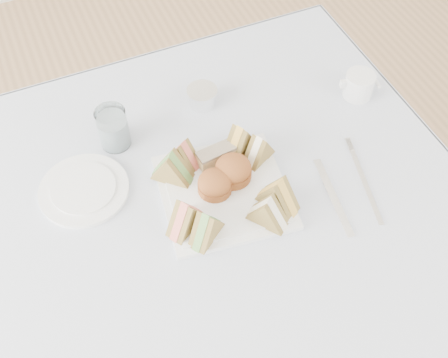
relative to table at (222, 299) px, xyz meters
name	(u,v)px	position (x,y,z in m)	size (l,w,h in m)	color
floor	(222,351)	(0.00, 0.00, -0.37)	(4.00, 4.00, 0.00)	#9E7751
table	(222,299)	(0.00, 0.00, 0.00)	(0.90, 0.90, 0.74)	brown
tablecloth	(221,217)	(0.00, 0.00, 0.37)	(1.02, 1.02, 0.01)	#ABB2C2
serving_plate	(224,192)	(0.03, 0.05, 0.38)	(0.25, 0.25, 0.01)	white
sandwich_fl_a	(186,215)	(-0.07, 0.00, 0.42)	(0.08, 0.04, 0.07)	olive
sandwich_fl_b	(206,225)	(-0.04, -0.03, 0.42)	(0.08, 0.04, 0.07)	olive
sandwich_fr_a	(278,193)	(0.11, -0.02, 0.43)	(0.09, 0.04, 0.08)	olive
sandwich_fr_b	(268,210)	(0.07, -0.05, 0.42)	(0.08, 0.04, 0.07)	olive
sandwich_bl_a	(172,166)	(-0.06, 0.12, 0.43)	(0.09, 0.04, 0.08)	olive
sandwich_bl_b	(184,153)	(-0.02, 0.14, 0.42)	(0.07, 0.03, 0.07)	olive
sandwich_br_a	(259,148)	(0.12, 0.09, 0.42)	(0.08, 0.04, 0.07)	olive
sandwich_br_b	(240,139)	(0.10, 0.13, 0.42)	(0.08, 0.04, 0.07)	olive
scone_left	(215,184)	(0.01, 0.05, 0.41)	(0.07, 0.07, 0.05)	brown
scone_right	(233,170)	(0.06, 0.07, 0.41)	(0.07, 0.07, 0.05)	brown
pastry_slice	(216,156)	(0.04, 0.12, 0.41)	(0.08, 0.03, 0.04)	tan
side_plate	(84,190)	(-0.23, 0.17, 0.38)	(0.18, 0.18, 0.01)	white
water_glass	(113,128)	(-0.13, 0.26, 0.42)	(0.06, 0.06, 0.09)	white
tea_strainer	(202,98)	(0.08, 0.30, 0.40)	(0.07, 0.07, 0.04)	white
knife	(333,197)	(0.22, -0.05, 0.38)	(0.02, 0.19, 0.00)	white
fork	(366,186)	(0.30, -0.05, 0.38)	(0.01, 0.19, 0.00)	white
creamer_jug	(359,85)	(0.42, 0.18, 0.41)	(0.07, 0.07, 0.06)	white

